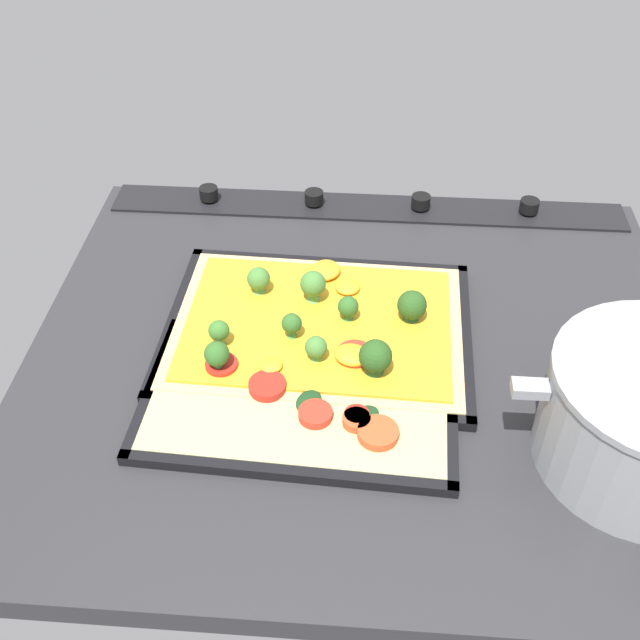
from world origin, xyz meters
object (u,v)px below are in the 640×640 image
(baking_tray_front, at_px, (315,331))
(baking_tray_back, at_px, (297,401))
(veggie_pizza_back, at_px, (301,397))
(broccoli_pizza, at_px, (317,324))

(baking_tray_front, relative_size, baking_tray_back, 1.07)
(veggie_pizza_back, bearing_deg, baking_tray_back, -4.49)
(baking_tray_front, height_order, baking_tray_back, same)
(baking_tray_back, bearing_deg, broccoli_pizza, -97.08)
(baking_tray_front, bearing_deg, veggie_pizza_back, 86.39)
(baking_tray_back, bearing_deg, veggie_pizza_back, 175.51)
(veggie_pizza_back, bearing_deg, broccoli_pizza, -94.88)
(baking_tray_front, height_order, veggie_pizza_back, veggie_pizza_back)
(veggie_pizza_back, bearing_deg, baking_tray_front, -93.61)
(broccoli_pizza, height_order, baking_tray_back, broccoli_pizza)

